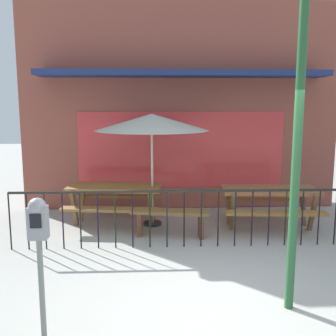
% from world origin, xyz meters
% --- Properties ---
extents(ground, '(40.00, 40.00, 0.00)m').
position_xyz_m(ground, '(0.00, 0.00, 0.00)').
color(ground, '#A2A39C').
extents(pub_storefront, '(7.09, 1.31, 4.58)m').
position_xyz_m(pub_storefront, '(0.00, 4.84, 2.30)').
color(pub_storefront, '#5E261F').
rests_on(pub_storefront, ground).
extents(patio_fence_front, '(5.98, 0.04, 0.97)m').
position_xyz_m(patio_fence_front, '(-0.00, 2.12, 0.66)').
color(patio_fence_front, black).
rests_on(patio_fence_front, ground).
extents(picnic_table_left, '(1.93, 1.54, 0.79)m').
position_xyz_m(picnic_table_left, '(-1.41, 3.47, 0.61)').
color(picnic_table_left, olive).
rests_on(picnic_table_left, ground).
extents(picnic_table_right, '(1.90, 1.49, 0.79)m').
position_xyz_m(picnic_table_right, '(1.58, 3.09, 0.61)').
color(picnic_table_right, brown).
rests_on(picnic_table_right, ground).
extents(patio_umbrella, '(2.17, 2.17, 2.18)m').
position_xyz_m(patio_umbrella, '(-0.66, 3.37, 2.01)').
color(patio_umbrella, '#252628').
rests_on(patio_umbrella, ground).
extents(patio_bench, '(1.43, 0.55, 0.48)m').
position_xyz_m(patio_bench, '(-0.35, 2.67, 0.35)').
color(patio_bench, brown).
rests_on(patio_bench, ground).
extents(parking_meter_far, '(0.18, 0.17, 1.47)m').
position_xyz_m(parking_meter_far, '(-1.77, -0.42, 1.13)').
color(parking_meter_far, slate).
rests_on(parking_meter_far, ground).
extents(street_lamp, '(0.28, 0.28, 3.74)m').
position_xyz_m(street_lamp, '(0.91, 0.10, 2.46)').
color(street_lamp, '#23532D').
rests_on(street_lamp, ground).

